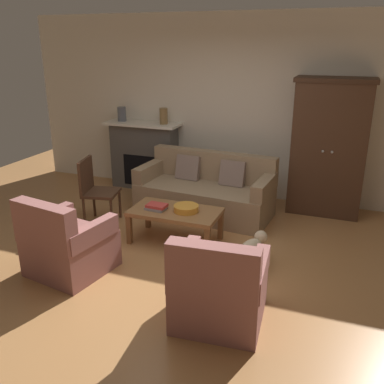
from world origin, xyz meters
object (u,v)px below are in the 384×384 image
object	(u,v)px
side_chair_wooden	(95,187)
armoire	(329,147)
fruit_bowl	(186,208)
fireplace	(144,155)
couch	(206,192)
dog	(252,249)
armchair_near_right	(219,290)
mantel_vase_bronze	(164,116)
book_stack	(156,207)
armchair_near_left	(67,246)
mantel_vase_slate	(122,114)
coffee_table	(175,214)

from	to	relation	value
side_chair_wooden	armoire	bearing A→B (deg)	27.36
fruit_bowl	fireplace	bearing A→B (deg)	129.47
couch	dog	distance (m)	1.70
fireplace	fruit_bowl	distance (m)	2.27
armchair_near_right	mantel_vase_bronze	bearing A→B (deg)	121.54
book_stack	armchair_near_left	distance (m)	1.20
fruit_bowl	book_stack	xyz separation A→B (m)	(-0.36, -0.08, -0.00)
mantel_vase_slate	mantel_vase_bronze	distance (m)	0.76
armoire	dog	xyz separation A→B (m)	(-0.60, -2.04, -0.72)
book_stack	fireplace	bearing A→B (deg)	120.51
fruit_bowl	mantel_vase_slate	size ratio (longest dim) A/B	1.31
mantel_vase_slate	armchair_near_left	bearing A→B (deg)	-72.70
fireplace	armchair_near_right	xyz separation A→B (m)	(2.28, -3.12, -0.25)
mantel_vase_bronze	side_chair_wooden	bearing A→B (deg)	-102.31
armoire	couch	size ratio (longest dim) A/B	0.97
couch	dog	world-z (taller)	couch
fruit_bowl	armchair_near_right	size ratio (longest dim) A/B	0.35
book_stack	side_chair_wooden	xyz separation A→B (m)	(-1.04, 0.24, 0.06)
mantel_vase_bronze	armchair_near_left	size ratio (longest dim) A/B	0.29
couch	side_chair_wooden	bearing A→B (deg)	-147.57
fireplace	side_chair_wooden	distance (m)	1.59
fireplace	coffee_table	distance (m)	2.20
armchair_near_left	side_chair_wooden	size ratio (longest dim) A/B	0.99
armoire	side_chair_wooden	xyz separation A→B (m)	(-2.91, -1.51, -0.45)
fireplace	mantel_vase_bronze	world-z (taller)	mantel_vase_bronze
fireplace	armchair_near_left	distance (m)	2.93
coffee_table	fruit_bowl	size ratio (longest dim) A/B	3.60
fireplace	armchair_near_right	distance (m)	3.88
coffee_table	armchair_near_left	xyz separation A→B (m)	(-0.79, -1.11, -0.05)
mantel_vase_slate	dog	bearing A→B (deg)	-37.59
fruit_bowl	side_chair_wooden	world-z (taller)	side_chair_wooden
mantel_vase_slate	side_chair_wooden	size ratio (longest dim) A/B	0.26
couch	side_chair_wooden	distance (m)	1.57
fireplace	side_chair_wooden	bearing A→B (deg)	-88.63
armoire	fireplace	bearing A→B (deg)	178.49
armchair_near_left	armchair_near_right	bearing A→B (deg)	-7.96
fruit_bowl	mantel_vase_bronze	size ratio (longest dim) A/B	1.19
mantel_vase_slate	side_chair_wooden	xyz separation A→B (m)	(0.42, -1.57, -0.72)
couch	armchair_near_right	bearing A→B (deg)	-68.56
couch	armoire	bearing A→B (deg)	22.81
book_stack	mantel_vase_bronze	world-z (taller)	mantel_vase_bronze
fruit_bowl	dog	xyz separation A→B (m)	(0.91, -0.37, -0.21)
coffee_table	mantel_vase_bronze	size ratio (longest dim) A/B	4.29
mantel_vase_bronze	dog	bearing A→B (deg)	-46.85
couch	mantel_vase_bronze	xyz separation A→B (m)	(-0.97, 0.73, 0.93)
side_chair_wooden	dog	world-z (taller)	side_chair_wooden
mantel_vase_slate	side_chair_wooden	bearing A→B (deg)	-75.07
armchair_near_right	coffee_table	bearing A→B (deg)	125.92
coffee_table	armchair_near_right	bearing A→B (deg)	-54.08
dog	armoire	bearing A→B (deg)	73.64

